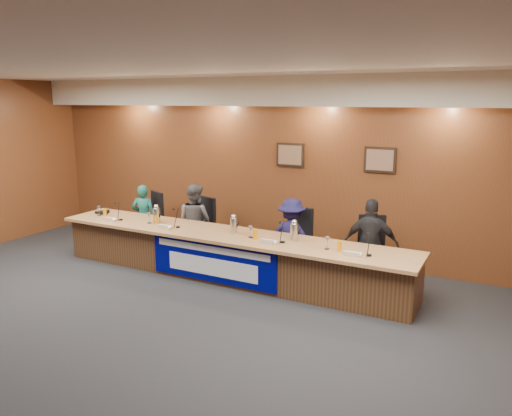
# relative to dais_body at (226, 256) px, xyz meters

# --- Properties ---
(floor) EXTENTS (10.00, 10.00, 0.00)m
(floor) POSITION_rel_dais_body_xyz_m (0.00, -2.40, -0.35)
(floor) COLOR black
(floor) RESTS_ON ground
(ceiling) EXTENTS (10.00, 8.00, 0.04)m
(ceiling) POSITION_rel_dais_body_xyz_m (0.00, -2.40, 2.85)
(ceiling) COLOR silver
(ceiling) RESTS_ON wall_back
(wall_back) EXTENTS (10.00, 0.04, 3.20)m
(wall_back) POSITION_rel_dais_body_xyz_m (0.00, 1.60, 1.25)
(wall_back) COLOR #5F3118
(wall_back) RESTS_ON floor
(soffit) EXTENTS (10.00, 0.50, 0.50)m
(soffit) POSITION_rel_dais_body_xyz_m (0.00, 1.35, 2.60)
(soffit) COLOR beige
(soffit) RESTS_ON wall_back
(dais_body) EXTENTS (6.00, 0.80, 0.70)m
(dais_body) POSITION_rel_dais_body_xyz_m (0.00, 0.00, 0.00)
(dais_body) COLOR #4B2E19
(dais_body) RESTS_ON floor
(dais_top) EXTENTS (6.10, 0.95, 0.05)m
(dais_top) POSITION_rel_dais_body_xyz_m (0.00, -0.05, 0.38)
(dais_top) COLOR #A77445
(dais_top) RESTS_ON dais_body
(banner) EXTENTS (2.20, 0.02, 0.65)m
(banner) POSITION_rel_dais_body_xyz_m (0.00, -0.41, 0.03)
(banner) COLOR #000266
(banner) RESTS_ON dais_body
(banner_text_upper) EXTENTS (2.00, 0.01, 0.10)m
(banner_text_upper) POSITION_rel_dais_body_xyz_m (0.00, -0.43, 0.23)
(banner_text_upper) COLOR silver
(banner_text_upper) RESTS_ON banner
(banner_text_lower) EXTENTS (1.60, 0.01, 0.28)m
(banner_text_lower) POSITION_rel_dais_body_xyz_m (0.00, -0.43, -0.05)
(banner_text_lower) COLOR silver
(banner_text_lower) RESTS_ON banner
(wall_photo_left) EXTENTS (0.52, 0.04, 0.42)m
(wall_photo_left) POSITION_rel_dais_body_xyz_m (0.40, 1.57, 1.50)
(wall_photo_left) COLOR black
(wall_photo_left) RESTS_ON wall_back
(wall_photo_right) EXTENTS (0.52, 0.04, 0.42)m
(wall_photo_right) POSITION_rel_dais_body_xyz_m (2.00, 1.57, 1.50)
(wall_photo_right) COLOR black
(wall_photo_right) RESTS_ON wall_back
(panelist_a) EXTENTS (0.53, 0.44, 1.25)m
(panelist_a) POSITION_rel_dais_body_xyz_m (-2.20, 0.61, 0.28)
(panelist_a) COLOR #17544A
(panelist_a) RESTS_ON floor
(panelist_b) EXTENTS (0.72, 0.59, 1.36)m
(panelist_b) POSITION_rel_dais_body_xyz_m (-1.02, 0.61, 0.33)
(panelist_b) COLOR #4E4C51
(panelist_b) RESTS_ON floor
(panelist_c) EXTENTS (0.83, 0.49, 1.27)m
(panelist_c) POSITION_rel_dais_body_xyz_m (0.87, 0.61, 0.28)
(panelist_c) COLOR #14113B
(panelist_c) RESTS_ON floor
(panelist_d) EXTENTS (0.85, 0.46, 1.38)m
(panelist_d) POSITION_rel_dais_body_xyz_m (2.17, 0.61, 0.34)
(panelist_d) COLOR black
(panelist_d) RESTS_ON floor
(office_chair_a) EXTENTS (0.64, 0.64, 0.08)m
(office_chair_a) POSITION_rel_dais_body_xyz_m (-2.20, 0.71, 0.13)
(office_chair_a) COLOR black
(office_chair_a) RESTS_ON floor
(office_chair_b) EXTENTS (0.60, 0.60, 0.08)m
(office_chair_b) POSITION_rel_dais_body_xyz_m (-1.02, 0.71, 0.13)
(office_chair_b) COLOR black
(office_chair_b) RESTS_ON floor
(office_chair_c) EXTENTS (0.57, 0.57, 0.08)m
(office_chair_c) POSITION_rel_dais_body_xyz_m (0.87, 0.71, 0.13)
(office_chair_c) COLOR black
(office_chair_c) RESTS_ON floor
(office_chair_d) EXTENTS (0.62, 0.62, 0.08)m
(office_chair_d) POSITION_rel_dais_body_xyz_m (2.17, 0.71, 0.13)
(office_chair_d) COLOR black
(office_chair_d) RESTS_ON floor
(nameplate_a) EXTENTS (0.24, 0.08, 0.10)m
(nameplate_a) POSITION_rel_dais_body_xyz_m (-2.19, -0.33, 0.45)
(nameplate_a) COLOR white
(nameplate_a) RESTS_ON dais_top
(microphone_a) EXTENTS (0.07, 0.07, 0.02)m
(microphone_a) POSITION_rel_dais_body_xyz_m (-2.04, -0.17, 0.41)
(microphone_a) COLOR black
(microphone_a) RESTS_ON dais_top
(juice_glass_a) EXTENTS (0.06, 0.06, 0.15)m
(juice_glass_a) POSITION_rel_dais_body_xyz_m (-2.46, -0.13, 0.47)
(juice_glass_a) COLOR orange
(juice_glass_a) RESTS_ON dais_top
(water_glass_a) EXTENTS (0.08, 0.08, 0.18)m
(water_glass_a) POSITION_rel_dais_body_xyz_m (-2.63, -0.10, 0.49)
(water_glass_a) COLOR silver
(water_glass_a) RESTS_ON dais_top
(nameplate_b) EXTENTS (0.24, 0.08, 0.10)m
(nameplate_b) POSITION_rel_dais_body_xyz_m (-1.02, -0.31, 0.45)
(nameplate_b) COLOR white
(nameplate_b) RESTS_ON dais_top
(microphone_b) EXTENTS (0.07, 0.07, 0.02)m
(microphone_b) POSITION_rel_dais_body_xyz_m (-0.85, -0.12, 0.41)
(microphone_b) COLOR black
(microphone_b) RESTS_ON dais_top
(juice_glass_b) EXTENTS (0.06, 0.06, 0.15)m
(juice_glass_b) POSITION_rel_dais_body_xyz_m (-1.29, -0.12, 0.47)
(juice_glass_b) COLOR orange
(juice_glass_b) RESTS_ON dais_top
(water_glass_b) EXTENTS (0.08, 0.08, 0.18)m
(water_glass_b) POSITION_rel_dais_body_xyz_m (-1.46, -0.11, 0.49)
(water_glass_b) COLOR silver
(water_glass_b) RESTS_ON dais_top
(nameplate_c) EXTENTS (0.24, 0.08, 0.10)m
(nameplate_c) POSITION_rel_dais_body_xyz_m (0.88, -0.28, 0.45)
(nameplate_c) COLOR white
(nameplate_c) RESTS_ON dais_top
(microphone_c) EXTENTS (0.07, 0.07, 0.02)m
(microphone_c) POSITION_rel_dais_body_xyz_m (1.05, -0.12, 0.41)
(microphone_c) COLOR black
(microphone_c) RESTS_ON dais_top
(juice_glass_c) EXTENTS (0.06, 0.06, 0.15)m
(juice_glass_c) POSITION_rel_dais_body_xyz_m (0.60, -0.13, 0.47)
(juice_glass_c) COLOR orange
(juice_glass_c) RESTS_ON dais_top
(water_glass_c) EXTENTS (0.08, 0.08, 0.18)m
(water_glass_c) POSITION_rel_dais_body_xyz_m (0.50, -0.09, 0.49)
(water_glass_c) COLOR silver
(water_glass_c) RESTS_ON dais_top
(nameplate_d) EXTENTS (0.24, 0.08, 0.10)m
(nameplate_d) POSITION_rel_dais_body_xyz_m (2.14, -0.29, 0.45)
(nameplate_d) COLOR white
(nameplate_d) RESTS_ON dais_top
(microphone_d) EXTENTS (0.07, 0.07, 0.02)m
(microphone_d) POSITION_rel_dais_body_xyz_m (2.34, -0.14, 0.41)
(microphone_d) COLOR black
(microphone_d) RESTS_ON dais_top
(juice_glass_d) EXTENTS (0.06, 0.06, 0.15)m
(juice_glass_d) POSITION_rel_dais_body_xyz_m (1.92, -0.13, 0.47)
(juice_glass_d) COLOR orange
(juice_glass_d) RESTS_ON dais_top
(water_glass_d) EXTENTS (0.08, 0.08, 0.18)m
(water_glass_d) POSITION_rel_dais_body_xyz_m (1.74, -0.12, 0.49)
(water_glass_d) COLOR silver
(water_glass_d) RESTS_ON dais_top
(carafe_left) EXTENTS (0.12, 0.12, 0.25)m
(carafe_left) POSITION_rel_dais_body_xyz_m (-1.38, -0.01, 0.53)
(carafe_left) COLOR silver
(carafe_left) RESTS_ON dais_top
(carafe_mid) EXTENTS (0.11, 0.11, 0.25)m
(carafe_mid) POSITION_rel_dais_body_xyz_m (0.14, 0.01, 0.52)
(carafe_mid) COLOR silver
(carafe_mid) RESTS_ON dais_top
(carafe_right) EXTENTS (0.12, 0.12, 0.26)m
(carafe_right) POSITION_rel_dais_body_xyz_m (1.16, 0.05, 0.53)
(carafe_right) COLOR silver
(carafe_right) RESTS_ON dais_top
(speakerphone) EXTENTS (0.32, 0.32, 0.05)m
(speakerphone) POSITION_rel_dais_body_xyz_m (-2.68, 0.06, 0.43)
(speakerphone) COLOR black
(speakerphone) RESTS_ON dais_top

